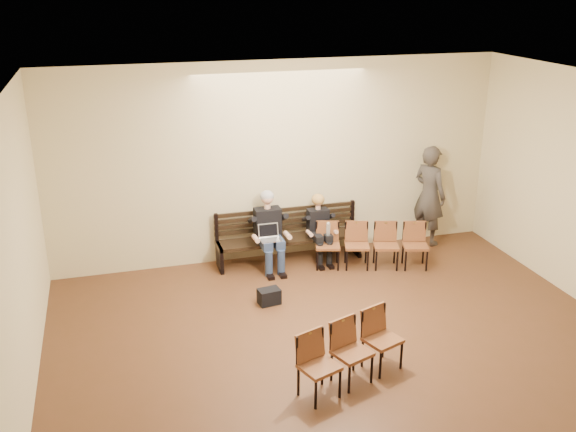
# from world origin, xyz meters

# --- Properties ---
(ground) EXTENTS (10.00, 10.00, 0.00)m
(ground) POSITION_xyz_m (0.00, 0.00, 0.00)
(ground) COLOR #54301C
(ground) RESTS_ON ground
(room_walls) EXTENTS (8.02, 10.01, 3.51)m
(room_walls) POSITION_xyz_m (0.00, 0.79, 2.54)
(room_walls) COLOR beige
(room_walls) RESTS_ON ground
(bench) EXTENTS (2.60, 0.90, 0.45)m
(bench) POSITION_xyz_m (0.07, 4.65, 0.23)
(bench) COLOR black
(bench) RESTS_ON ground
(seated_man) EXTENTS (0.56, 0.78, 1.35)m
(seated_man) POSITION_xyz_m (-0.33, 4.53, 0.67)
(seated_man) COLOR black
(seated_man) RESTS_ON ground
(seated_woman) EXTENTS (0.46, 0.64, 1.07)m
(seated_woman) POSITION_xyz_m (0.59, 4.53, 0.53)
(seated_woman) COLOR black
(seated_woman) RESTS_ON ground
(laptop) EXTENTS (0.36, 0.28, 0.25)m
(laptop) POSITION_xyz_m (-0.37, 4.29, 0.58)
(laptop) COLOR silver
(laptop) RESTS_ON bench
(water_bottle) EXTENTS (0.08, 0.08, 0.24)m
(water_bottle) POSITION_xyz_m (0.67, 4.30, 0.57)
(water_bottle) COLOR silver
(water_bottle) RESTS_ON bench
(bag) EXTENTS (0.36, 0.27, 0.24)m
(bag) POSITION_xyz_m (-0.68, 3.19, 0.12)
(bag) COLOR black
(bag) RESTS_ON ground
(passerby) EXTENTS (0.81, 0.94, 2.18)m
(passerby) POSITION_xyz_m (2.82, 4.75, 1.09)
(passerby) COLOR #3C3631
(passerby) RESTS_ON ground
(chair_row_front) EXTENTS (1.98, 0.98, 0.80)m
(chair_row_front) POSITION_xyz_m (1.37, 4.00, 0.40)
(chair_row_front) COLOR brown
(chair_row_front) RESTS_ON ground
(chair_row_back) EXTENTS (1.53, 0.92, 0.82)m
(chair_row_back) POSITION_xyz_m (-0.21, 0.91, 0.41)
(chair_row_back) COLOR brown
(chair_row_back) RESTS_ON ground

